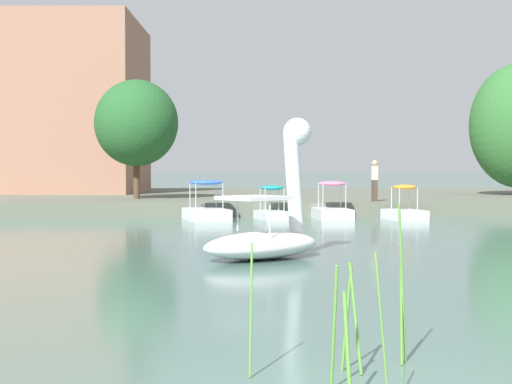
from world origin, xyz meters
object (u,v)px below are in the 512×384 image
at_px(swan_boat, 268,227).
at_px(tree_broadleaf_right, 136,123).
at_px(pedal_boat_teal, 272,209).
at_px(pedal_boat_orange, 404,210).
at_px(pedal_boat_blue, 206,208).
at_px(pedal_boat_pink, 332,208).
at_px(person_on_path, 375,179).

bearing_deg(swan_boat, tree_broadleaf_right, 104.93).
distance_m(pedal_boat_teal, pedal_boat_orange, 4.98).
relative_size(pedal_boat_blue, pedal_boat_orange, 1.29).
distance_m(swan_boat, tree_broadleaf_right, 18.60).
relative_size(swan_boat, pedal_boat_teal, 1.54).
bearing_deg(pedal_boat_blue, pedal_boat_pink, 3.87).
xyz_separation_m(pedal_boat_pink, pedal_boat_orange, (2.66, -0.55, -0.05)).
bearing_deg(pedal_boat_orange, pedal_boat_pink, 168.22).
bearing_deg(tree_broadleaf_right, swan_boat, -75.07).
xyz_separation_m(pedal_boat_blue, person_on_path, (6.83, 2.26, 1.06)).
distance_m(tree_broadleaf_right, person_on_path, 10.83).
bearing_deg(pedal_boat_blue, pedal_boat_orange, -1.78).
relative_size(pedal_boat_blue, tree_broadleaf_right, 0.50).
relative_size(swan_boat, person_on_path, 1.89).
relative_size(pedal_boat_pink, tree_broadleaf_right, 0.45).
bearing_deg(pedal_boat_blue, swan_boat, -82.84).
relative_size(pedal_boat_pink, person_on_path, 1.41).
bearing_deg(person_on_path, pedal_boat_orange, -76.19).
bearing_deg(tree_broadleaf_right, pedal_boat_orange, -28.55).
relative_size(pedal_boat_teal, pedal_boat_pink, 0.87).
relative_size(pedal_boat_pink, pedal_boat_orange, 1.16).
bearing_deg(pedal_boat_orange, person_on_path, 103.81).
relative_size(tree_broadleaf_right, person_on_path, 3.14).
bearing_deg(pedal_boat_pink, person_on_path, 43.48).
bearing_deg(pedal_boat_pink, pedal_boat_orange, -11.78).
relative_size(swan_boat, tree_broadleaf_right, 0.60).
bearing_deg(pedal_boat_teal, pedal_boat_blue, -171.83).
height_order(pedal_boat_blue, pedal_boat_pink, pedal_boat_blue).
xyz_separation_m(pedal_boat_teal, pedal_boat_pink, (2.29, -0.03, 0.03)).
bearing_deg(pedal_boat_teal, pedal_boat_orange, -6.80).
xyz_separation_m(pedal_boat_pink, tree_broadleaf_right, (-7.98, 5.23, 3.54)).
bearing_deg(pedal_boat_teal, pedal_boat_pink, -0.87).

